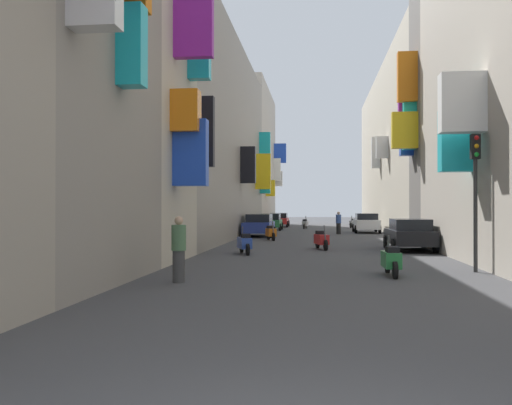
% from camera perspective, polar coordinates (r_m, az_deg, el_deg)
% --- Properties ---
extents(ground_plane, '(140.00, 140.00, 0.00)m').
position_cam_1_polar(ground_plane, '(33.75, 6.60, -3.79)').
color(ground_plane, '#424244').
extents(building_left_mid_b, '(7.35, 5.09, 17.94)m').
position_cam_1_polar(building_left_mid_b, '(21.98, -15.68, 18.07)').
color(building_left_mid_b, '#BCB29E').
rests_on(building_left_mid_b, ground).
extents(building_left_mid_c, '(7.22, 26.21, 12.56)m').
position_cam_1_polar(building_left_mid_c, '(36.12, -6.28, 6.41)').
color(building_left_mid_c, gray).
rests_on(building_left_mid_c, ground).
extents(building_left_far, '(7.38, 15.62, 13.95)m').
position_cam_1_polar(building_left_far, '(56.66, -1.61, 4.62)').
color(building_left_far, '#B2A899').
rests_on(building_left_far, ground).
extents(building_right_mid_a, '(7.30, 3.38, 15.32)m').
position_cam_1_polar(building_right_mid_a, '(31.11, 21.64, 10.10)').
color(building_right_mid_a, slate).
rests_on(building_right_mid_a, ground).
extents(building_right_mid_b, '(6.84, 32.48, 13.27)m').
position_cam_1_polar(building_right_mid_b, '(48.36, 16.10, 5.11)').
color(building_right_mid_b, '#BCB29E').
rests_on(building_right_mid_b, ground).
extents(parked_car_black, '(1.93, 4.18, 1.42)m').
position_cam_1_polar(parked_car_black, '(25.55, 15.75, -3.16)').
color(parked_car_black, black).
rests_on(parked_car_black, ground).
extents(parked_car_blue, '(1.94, 4.48, 1.48)m').
position_cam_1_polar(parked_car_blue, '(36.11, 0.33, -2.34)').
color(parked_car_blue, navy).
rests_on(parked_car_blue, ground).
extents(parked_car_red, '(1.94, 3.94, 1.35)m').
position_cam_1_polar(parked_car_red, '(53.38, 2.41, -1.78)').
color(parked_car_red, '#B21E1E').
rests_on(parked_car_red, ground).
extents(parked_car_green, '(1.90, 4.13, 1.39)m').
position_cam_1_polar(parked_car_green, '(45.98, 1.55, -1.98)').
color(parked_car_green, '#236638').
rests_on(parked_car_green, ground).
extents(parked_car_white, '(1.90, 4.06, 1.47)m').
position_cam_1_polar(parked_car_white, '(42.16, 11.44, -2.06)').
color(parked_car_white, white).
rests_on(parked_car_white, ground).
extents(scooter_blue, '(0.77, 1.83, 1.13)m').
position_cam_1_polar(scooter_blue, '(22.73, -1.20, -4.25)').
color(scooter_blue, '#2D4CAD').
rests_on(scooter_blue, ground).
extents(scooter_white, '(0.84, 1.82, 1.13)m').
position_cam_1_polar(scooter_white, '(51.62, 10.15, -2.11)').
color(scooter_white, silver).
rests_on(scooter_white, ground).
extents(scooter_red, '(0.72, 1.90, 1.13)m').
position_cam_1_polar(scooter_red, '(25.40, 6.85, -3.85)').
color(scooter_red, red).
rests_on(scooter_red, ground).
extents(scooter_silver, '(0.57, 1.88, 1.13)m').
position_cam_1_polar(scooter_silver, '(48.96, 5.15, -2.21)').
color(scooter_silver, '#ADADB2').
rests_on(scooter_silver, ground).
extents(scooter_green, '(0.47, 1.84, 1.13)m').
position_cam_1_polar(scooter_green, '(16.07, 13.94, -5.82)').
color(scooter_green, '#287F3D').
rests_on(scooter_green, ground).
extents(scooter_orange, '(0.74, 1.74, 1.13)m').
position_cam_1_polar(scooter_orange, '(32.01, 1.57, -3.14)').
color(scooter_orange, orange).
rests_on(scooter_orange, ground).
extents(pedestrian_crossing, '(0.47, 0.47, 1.73)m').
position_cam_1_polar(pedestrian_crossing, '(14.36, -8.08, -4.88)').
color(pedestrian_crossing, '#3E3E3E').
rests_on(pedestrian_crossing, ground).
extents(pedestrian_near_left, '(0.54, 0.54, 1.62)m').
position_cam_1_polar(pedestrian_near_left, '(39.67, 8.62, -2.12)').
color(pedestrian_near_left, black).
rests_on(pedestrian_near_left, ground).
extents(traffic_light_near_corner, '(0.26, 0.34, 4.16)m').
position_cam_1_polar(traffic_light_near_corner, '(17.73, 21.95, 2.40)').
color(traffic_light_near_corner, '#2D2D2D').
rests_on(traffic_light_near_corner, ground).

